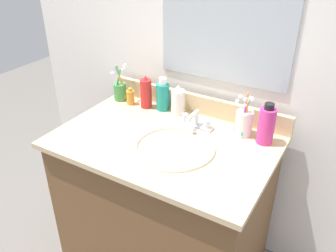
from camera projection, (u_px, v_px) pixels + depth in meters
vanity_cabinet at (164, 208)px, 1.67m from camera, size 0.88×0.56×0.71m
countertop at (164, 142)px, 1.49m from camera, size 0.91×0.61×0.02m
backsplash at (196, 103)px, 1.68m from camera, size 0.91×0.02×0.09m
back_wall at (200, 122)px, 1.79m from camera, size 2.01×0.04×1.30m
mirror_panel at (225, 17)px, 1.47m from camera, size 0.60×0.01×0.56m
sink_basin at (173, 154)px, 1.45m from camera, size 0.34×0.34×0.11m
faucet at (195, 121)px, 1.56m from camera, size 0.16×0.10×0.08m
bottle_oil_amber at (130, 97)px, 1.76m from camera, size 0.04×0.04×0.09m
bottle_soap_pink at (266, 125)px, 1.43m from camera, size 0.07×0.07×0.18m
bottle_spray_red at (146, 93)px, 1.71m from camera, size 0.05×0.05×0.16m
bottle_mouthwash_teal at (163, 96)px, 1.69m from camera, size 0.06×0.06×0.16m
bottle_lotion_white at (178, 101)px, 1.66m from camera, size 0.06×0.06×0.15m
cup_green at (120, 91)px, 1.80m from camera, size 0.07×0.09×0.19m
cup_white_ceramic at (244, 122)px, 1.49m from camera, size 0.08×0.09×0.19m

